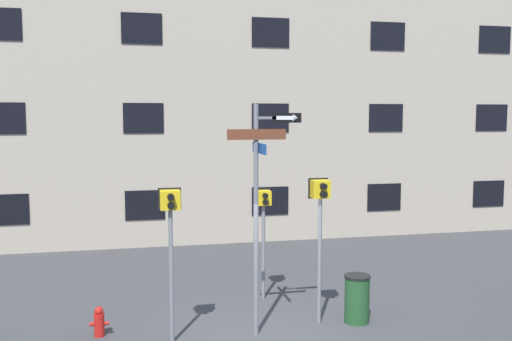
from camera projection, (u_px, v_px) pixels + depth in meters
The scene contains 7 objects.
building_facade at pixel (206, 32), 17.88m from camera, with size 24.00×0.64×13.46m.
street_sign_pole at pixel (260, 196), 10.54m from camera, with size 1.40×1.08×4.34m.
pedestrian_signal_left at pixel (170, 222), 10.19m from camera, with size 0.41×0.40×2.83m.
pedestrian_signal_right at pixel (320, 211), 11.17m from camera, with size 0.40×0.40×2.90m.
pedestrian_signal_across at pixel (263, 214), 12.71m from camera, with size 0.38×0.40×2.49m.
fire_hydrant at pixel (99, 322), 10.67m from camera, with size 0.35×0.19×0.57m.
trash_bin at pixel (357, 299), 11.38m from camera, with size 0.52×0.52×0.96m.
Camera 1 is at (-2.39, -9.62, 4.15)m, focal length 40.00 mm.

